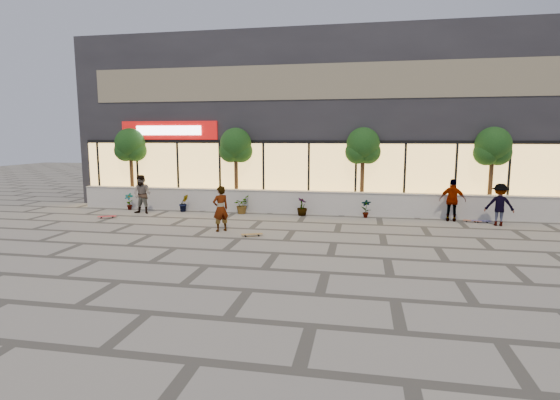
% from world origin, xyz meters
% --- Properties ---
extents(ground, '(80.00, 80.00, 0.00)m').
position_xyz_m(ground, '(0.00, 0.00, 0.00)').
color(ground, gray).
rests_on(ground, ground).
extents(planter_wall, '(22.00, 0.42, 1.04)m').
position_xyz_m(planter_wall, '(0.00, 7.00, 0.52)').
color(planter_wall, silver).
rests_on(planter_wall, ground).
extents(retail_building, '(24.00, 9.17, 8.50)m').
position_xyz_m(retail_building, '(-0.00, 12.49, 4.25)').
color(retail_building, '#232328').
rests_on(retail_building, ground).
extents(shrub_a, '(0.43, 0.29, 0.81)m').
position_xyz_m(shrub_a, '(-8.50, 6.45, 0.41)').
color(shrub_a, '#103412').
rests_on(shrub_a, ground).
extents(shrub_b, '(0.57, 0.57, 0.81)m').
position_xyz_m(shrub_b, '(-5.70, 6.45, 0.41)').
color(shrub_b, '#103412').
rests_on(shrub_b, ground).
extents(shrub_c, '(0.68, 0.77, 0.81)m').
position_xyz_m(shrub_c, '(-2.90, 6.45, 0.41)').
color(shrub_c, '#103412').
rests_on(shrub_c, ground).
extents(shrub_d, '(0.64, 0.64, 0.81)m').
position_xyz_m(shrub_d, '(-0.10, 6.45, 0.41)').
color(shrub_d, '#103412').
rests_on(shrub_d, ground).
extents(shrub_e, '(0.46, 0.35, 0.81)m').
position_xyz_m(shrub_e, '(2.70, 6.45, 0.41)').
color(shrub_e, '#103412').
rests_on(shrub_e, ground).
extents(tree_west, '(1.60, 1.50, 3.92)m').
position_xyz_m(tree_west, '(-9.00, 7.70, 2.99)').
color(tree_west, '#4B2D1A').
rests_on(tree_west, ground).
extents(tree_midwest, '(1.60, 1.50, 3.92)m').
position_xyz_m(tree_midwest, '(-3.50, 7.70, 2.99)').
color(tree_midwest, '#4B2D1A').
rests_on(tree_midwest, ground).
extents(tree_mideast, '(1.60, 1.50, 3.92)m').
position_xyz_m(tree_mideast, '(2.50, 7.70, 2.99)').
color(tree_mideast, '#4B2D1A').
rests_on(tree_mideast, ground).
extents(tree_east, '(1.60, 1.50, 3.92)m').
position_xyz_m(tree_east, '(8.00, 7.70, 2.99)').
color(tree_east, '#4B2D1A').
rests_on(tree_east, ground).
extents(skater_center, '(0.73, 0.72, 1.70)m').
position_xyz_m(skater_center, '(-2.63, 2.66, 0.85)').
color(skater_center, white).
rests_on(skater_center, ground).
extents(skater_left, '(0.87, 0.68, 1.77)m').
position_xyz_m(skater_left, '(-7.32, 5.57, 0.89)').
color(skater_left, '#8B8459').
rests_on(skater_left, ground).
extents(skater_right_near, '(1.10, 0.61, 1.77)m').
position_xyz_m(skater_right_near, '(6.20, 6.29, 0.88)').
color(skater_right_near, white).
rests_on(skater_right_near, ground).
extents(skater_right_far, '(1.18, 0.81, 1.68)m').
position_xyz_m(skater_right_far, '(7.85, 5.70, 0.84)').
color(skater_right_far, maroon).
rests_on(skater_right_far, ground).
extents(skateboard_center, '(0.77, 0.48, 0.09)m').
position_xyz_m(skateboard_center, '(-1.28, 2.05, 0.08)').
color(skateboard_center, olive).
rests_on(skateboard_center, ground).
extents(skateboard_left, '(0.77, 0.50, 0.09)m').
position_xyz_m(skateboard_left, '(-8.31, 4.25, 0.08)').
color(skateboard_left, red).
rests_on(skateboard_left, ground).
extents(skateboard_right_near, '(0.72, 0.33, 0.08)m').
position_xyz_m(skateboard_right_near, '(7.00, 6.20, 0.07)').
color(skateboard_right_near, '#9A5032').
rests_on(skateboard_right_near, ground).
extents(skateboard_right_far, '(0.76, 0.20, 0.09)m').
position_xyz_m(skateboard_right_far, '(7.33, 6.20, 0.08)').
color(skateboard_right_far, '#494279').
rests_on(skateboard_right_far, ground).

